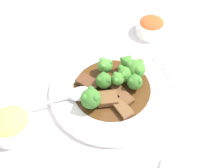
{
  "coord_description": "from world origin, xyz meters",
  "views": [
    {
      "loc": [
        0.26,
        -0.4,
        0.64
      ],
      "look_at": [
        0.0,
        0.0,
        0.03
      ],
      "focal_mm": 50.0,
      "sensor_mm": 36.0,
      "label": 1
    }
  ],
  "objects_px": {
    "broccoli_floret_3": "(91,98)",
    "main_plate": "(112,90)",
    "beef_strip_1": "(88,82)",
    "broccoli_floret_1": "(118,79)",
    "side_bowl_appetizer": "(11,124)",
    "broccoli_floret_6": "(135,82)",
    "side_bowl_kimchi": "(151,26)",
    "broccoli_floret_7": "(125,74)",
    "broccoli_floret_2": "(136,69)",
    "beef_strip_0": "(107,98)",
    "broccoli_floret_4": "(105,65)",
    "broccoli_floret_5": "(126,62)",
    "beef_strip_3": "(122,108)",
    "beef_strip_2": "(122,94)",
    "broccoli_floret_0": "(104,80)",
    "serving_spoon": "(75,95)"
  },
  "relations": [
    {
      "from": "broccoli_floret_3",
      "to": "main_plate",
      "type": "bearing_deg",
      "value": 79.01
    },
    {
      "from": "beef_strip_1",
      "to": "broccoli_floret_1",
      "type": "height_order",
      "value": "broccoli_floret_1"
    },
    {
      "from": "side_bowl_appetizer",
      "to": "broccoli_floret_6",
      "type": "bearing_deg",
      "value": 53.02
    },
    {
      "from": "broccoli_floret_1",
      "to": "side_bowl_kimchi",
      "type": "relative_size",
      "value": 0.48
    },
    {
      "from": "broccoli_floret_7",
      "to": "broccoli_floret_2",
      "type": "bearing_deg",
      "value": 57.86
    },
    {
      "from": "beef_strip_0",
      "to": "broccoli_floret_4",
      "type": "bearing_deg",
      "value": 126.66
    },
    {
      "from": "broccoli_floret_5",
      "to": "broccoli_floret_7",
      "type": "bearing_deg",
      "value": -61.67
    },
    {
      "from": "broccoli_floret_3",
      "to": "broccoli_floret_4",
      "type": "xyz_separation_m",
      "value": [
        -0.03,
        0.11,
        -0.0
      ]
    },
    {
      "from": "beef_strip_3",
      "to": "broccoli_floret_6",
      "type": "bearing_deg",
      "value": 96.65
    },
    {
      "from": "beef_strip_1",
      "to": "broccoli_floret_5",
      "type": "distance_m",
      "value": 0.11
    },
    {
      "from": "beef_strip_3",
      "to": "side_bowl_appetizer",
      "type": "xyz_separation_m",
      "value": [
        -0.19,
        -0.17,
        0.0
      ]
    },
    {
      "from": "side_bowl_appetizer",
      "to": "beef_strip_2",
      "type": "bearing_deg",
      "value": 51.02
    },
    {
      "from": "broccoli_floret_4",
      "to": "beef_strip_1",
      "type": "bearing_deg",
      "value": -104.21
    },
    {
      "from": "beef_strip_1",
      "to": "beef_strip_0",
      "type": "bearing_deg",
      "value": -13.77
    },
    {
      "from": "beef_strip_0",
      "to": "broccoli_floret_5",
      "type": "xyz_separation_m",
      "value": [
        -0.02,
        0.11,
        0.02
      ]
    },
    {
      "from": "main_plate",
      "to": "side_bowl_kimchi",
      "type": "relative_size",
      "value": 3.45
    },
    {
      "from": "beef_strip_0",
      "to": "beef_strip_3",
      "type": "xyz_separation_m",
      "value": [
        0.04,
        -0.0,
        -0.0
      ]
    },
    {
      "from": "broccoli_floret_5",
      "to": "beef_strip_3",
      "type": "bearing_deg",
      "value": -62.49
    },
    {
      "from": "broccoli_floret_7",
      "to": "side_bowl_kimchi",
      "type": "bearing_deg",
      "value": 100.24
    },
    {
      "from": "broccoli_floret_1",
      "to": "broccoli_floret_7",
      "type": "bearing_deg",
      "value": 74.86
    },
    {
      "from": "beef_strip_3",
      "to": "broccoli_floret_5",
      "type": "height_order",
      "value": "broccoli_floret_5"
    },
    {
      "from": "beef_strip_3",
      "to": "broccoli_floret_2",
      "type": "distance_m",
      "value": 0.11
    },
    {
      "from": "beef_strip_0",
      "to": "side_bowl_kimchi",
      "type": "xyz_separation_m",
      "value": [
        -0.03,
        0.29,
        -0.0
      ]
    },
    {
      "from": "broccoli_floret_0",
      "to": "broccoli_floret_1",
      "type": "height_order",
      "value": "same"
    },
    {
      "from": "broccoli_floret_7",
      "to": "broccoli_floret_4",
      "type": "bearing_deg",
      "value": -178.41
    },
    {
      "from": "beef_strip_3",
      "to": "broccoli_floret_3",
      "type": "height_order",
      "value": "broccoli_floret_3"
    },
    {
      "from": "beef_strip_2",
      "to": "broccoli_floret_1",
      "type": "bearing_deg",
      "value": 141.5
    },
    {
      "from": "beef_strip_1",
      "to": "broccoli_floret_6",
      "type": "relative_size",
      "value": 1.43
    },
    {
      "from": "broccoli_floret_5",
      "to": "broccoli_floret_7",
      "type": "relative_size",
      "value": 0.97
    },
    {
      "from": "beef_strip_1",
      "to": "beef_strip_3",
      "type": "distance_m",
      "value": 0.11
    },
    {
      "from": "broccoli_floret_2",
      "to": "serving_spoon",
      "type": "bearing_deg",
      "value": -124.7
    },
    {
      "from": "beef_strip_2",
      "to": "broccoli_floret_4",
      "type": "relative_size",
      "value": 1.71
    },
    {
      "from": "beef_strip_3",
      "to": "beef_strip_1",
      "type": "bearing_deg",
      "value": 170.24
    },
    {
      "from": "broccoli_floret_0",
      "to": "broccoli_floret_3",
      "type": "height_order",
      "value": "broccoli_floret_3"
    },
    {
      "from": "beef_strip_0",
      "to": "serving_spoon",
      "type": "bearing_deg",
      "value": -155.4
    },
    {
      "from": "beef_strip_2",
      "to": "broccoli_floret_1",
      "type": "relative_size",
      "value": 1.71
    },
    {
      "from": "beef_strip_3",
      "to": "side_bowl_kimchi",
      "type": "relative_size",
      "value": 0.67
    },
    {
      "from": "beef_strip_2",
      "to": "beef_strip_3",
      "type": "bearing_deg",
      "value": -56.52
    },
    {
      "from": "broccoli_floret_7",
      "to": "side_bowl_appetizer",
      "type": "xyz_separation_m",
      "value": [
        -0.15,
        -0.25,
        -0.02
      ]
    },
    {
      "from": "serving_spoon",
      "to": "broccoli_floret_6",
      "type": "bearing_deg",
      "value": 43.19
    },
    {
      "from": "beef_strip_2",
      "to": "broccoli_floret_4",
      "type": "height_order",
      "value": "broccoli_floret_4"
    },
    {
      "from": "side_bowl_kimchi",
      "to": "side_bowl_appetizer",
      "type": "bearing_deg",
      "value": -103.71
    },
    {
      "from": "beef_strip_2",
      "to": "broccoli_floret_3",
      "type": "bearing_deg",
      "value": -125.02
    },
    {
      "from": "beef_strip_1",
      "to": "broccoli_floret_6",
      "type": "distance_m",
      "value": 0.12
    },
    {
      "from": "broccoli_floret_6",
      "to": "serving_spoon",
      "type": "bearing_deg",
      "value": -136.81
    },
    {
      "from": "broccoli_floret_3",
      "to": "broccoli_floret_6",
      "type": "xyz_separation_m",
      "value": [
        0.06,
        0.1,
        -0.0
      ]
    },
    {
      "from": "broccoli_floret_3",
      "to": "side_bowl_appetizer",
      "type": "relative_size",
      "value": 0.48
    },
    {
      "from": "broccoli_floret_2",
      "to": "broccoli_floret_5",
      "type": "height_order",
      "value": "broccoli_floret_2"
    },
    {
      "from": "beef_strip_2",
      "to": "broccoli_floret_0",
      "type": "relative_size",
      "value": 1.74
    },
    {
      "from": "broccoli_floret_3",
      "to": "broccoli_floret_5",
      "type": "height_order",
      "value": "broccoli_floret_3"
    }
  ]
}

